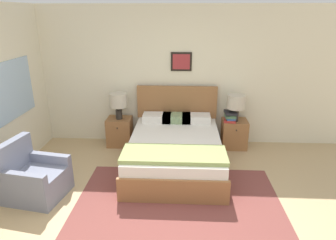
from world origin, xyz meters
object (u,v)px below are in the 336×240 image
(armchair, at_px, (33,179))
(table_lamp_near_window, at_px, (118,101))
(bed, at_px, (175,150))
(table_lamp_by_door, at_px, (236,103))
(nightstand_by_door, at_px, (234,134))
(nightstand_near_window, at_px, (120,132))

(armchair, height_order, table_lamp_near_window, table_lamp_near_window)
(bed, distance_m, table_lamp_by_door, 1.47)
(bed, height_order, table_lamp_near_window, bed)
(bed, bearing_deg, table_lamp_by_door, 36.04)
(table_lamp_by_door, bearing_deg, nightstand_by_door, 64.27)
(table_lamp_by_door, bearing_deg, nightstand_near_window, 179.37)
(armchair, xyz_separation_m, table_lamp_by_door, (3.03, 1.77, 0.62))
(armchair, relative_size, table_lamp_by_door, 1.69)
(nightstand_by_door, distance_m, table_lamp_near_window, 2.27)
(table_lamp_near_window, height_order, table_lamp_by_door, same)
(nightstand_by_door, bearing_deg, table_lamp_by_door, -115.73)
(nightstand_by_door, height_order, table_lamp_near_window, table_lamp_near_window)
(nightstand_near_window, relative_size, table_lamp_by_door, 1.09)
(bed, bearing_deg, table_lamp_near_window, 144.01)
(armchair, distance_m, nightstand_by_door, 3.53)
(nightstand_near_window, height_order, nightstand_by_door, same)
(bed, relative_size, table_lamp_near_window, 4.20)
(armchair, bearing_deg, nightstand_by_door, 130.31)
(armchair, xyz_separation_m, nightstand_by_door, (3.05, 1.79, 0.00))
(bed, xyz_separation_m, nightstand_near_window, (-1.10, 0.82, -0.03))
(nightstand_near_window, relative_size, table_lamp_near_window, 1.09)
(table_lamp_near_window, bearing_deg, nightstand_by_door, 0.63)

